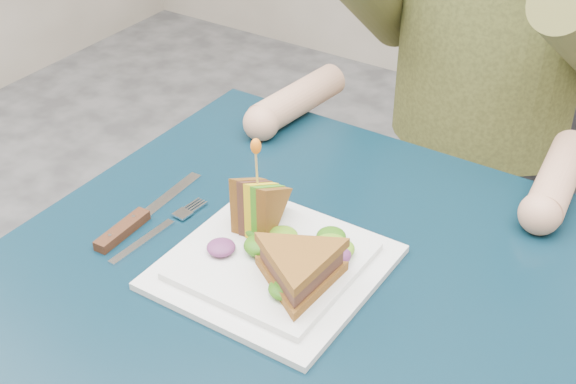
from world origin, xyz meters
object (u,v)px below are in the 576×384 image
Objects in this scene: table at (295,317)px; knife at (132,223)px; chair at (489,147)px; plate at (273,265)px; sandwich_upright at (257,206)px; sandwich_flat at (299,268)px; fork at (157,232)px.

knife is at bearing -170.00° from table.
knife is at bearing -107.03° from chair.
chair is at bearing 88.14° from plate.
plate is at bearing -39.24° from sandwich_upright.
sandwich_flat is (0.06, -0.02, 0.04)m from plate.
chair reaches higher than plate.
knife is at bearing -168.77° from fork.
knife is (-0.22, -0.03, -0.00)m from plate.
sandwich_flat is 1.57× the size of sandwich_upright.
fork is at bearing -170.23° from table.
sandwich_flat is 0.13m from sandwich_upright.
sandwich_flat is at bearing 0.91° from knife.
plate is 1.38× the size of sandwich_flat.
sandwich_flat reaches higher than plate.
knife is (-0.16, -0.07, -0.05)m from sandwich_upright.
fork reaches higher than table.
sandwich_flat is 0.85× the size of knife.
chair is 0.79m from plate.
sandwich_upright is (-0.06, 0.04, 0.05)m from plate.
plate is at bearing -151.64° from table.
plate is 1.17× the size of knife.
chair reaches higher than sandwich_flat.
sandwich_flat reaches higher than knife.
fork is at bearing 11.23° from knife.
sandwich_upright is at bearing -96.37° from chair.
table is at bearing 28.36° from plate.
table is at bearing 10.00° from knife.
sandwich_flat is 1.05× the size of fork.
sandwich_flat is at bearing -51.65° from table.
knife is at bearing -179.09° from sandwich_flat.
fork is at bearing -173.08° from plate.
table is 3.39× the size of knife.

